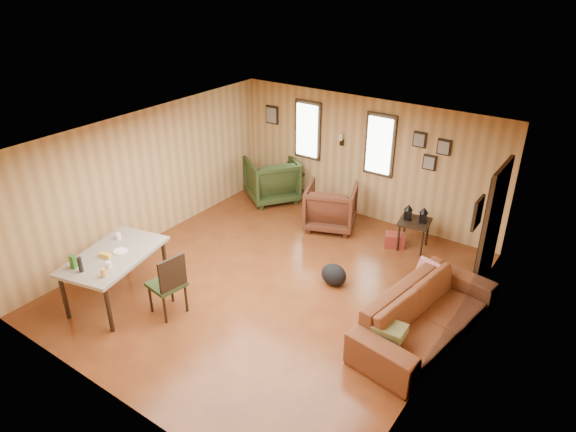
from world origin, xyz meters
name	(u,v)px	position (x,y,z in m)	size (l,w,h in m)	color
room	(292,213)	(0.17, 0.27, 1.21)	(5.54, 6.04, 2.44)	brown
sofa	(428,308)	(2.46, 0.17, 0.47)	(2.42, 0.71, 0.95)	brown
recliner_brown	(331,204)	(-0.26, 2.20, 0.47)	(0.91, 0.86, 0.94)	#4D2617
recliner_green	(272,177)	(-1.92, 2.56, 0.51)	(0.99, 0.93, 1.02)	#2A391A
end_table	(292,180)	(-1.64, 2.89, 0.40)	(0.66, 0.62, 0.72)	black
side_table	(415,220)	(1.37, 2.34, 0.57)	(0.60, 0.60, 0.84)	black
cooler	(395,240)	(1.09, 2.21, 0.12)	(0.42, 0.37, 0.25)	maroon
backpack	(334,275)	(0.80, 0.53, 0.18)	(0.46, 0.38, 0.36)	black
sofa_pillows	(408,301)	(2.20, 0.13, 0.50)	(0.48, 1.71, 0.35)	brown
dining_table	(113,259)	(-1.69, -1.69, 0.72)	(1.24, 1.71, 1.01)	gray
dining_chair	(169,282)	(-0.76, -1.48, 0.56)	(0.52, 0.52, 1.00)	#2A391A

